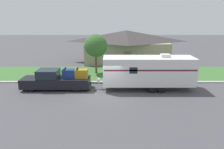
{
  "coord_description": "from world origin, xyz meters",
  "views": [
    {
      "loc": [
        0.44,
        -17.62,
        6.68
      ],
      "look_at": [
        0.48,
        1.8,
        1.4
      ],
      "focal_mm": 35.0,
      "sensor_mm": 36.0,
      "label": 1
    }
  ],
  "objects": [
    {
      "name": "travel_trailer",
      "position": [
        3.79,
        1.8,
        1.76
      ],
      "size": [
        9.3,
        2.42,
        3.31
      ],
      "color": "black",
      "rests_on": "ground_plane"
    },
    {
      "name": "curb_strip",
      "position": [
        0.0,
        3.75,
        0.07
      ],
      "size": [
        80.0,
        0.3,
        0.14
      ],
      "color": "beige",
      "rests_on": "ground_plane"
    },
    {
      "name": "lawn_strip",
      "position": [
        0.0,
        7.4,
        0.01
      ],
      "size": [
        80.0,
        7.0,
        0.03
      ],
      "color": "#3D6B33",
      "rests_on": "ground_plane"
    },
    {
      "name": "house_across_street",
      "position": [
        2.55,
        14.5,
        2.37
      ],
      "size": [
        12.72,
        6.97,
        4.58
      ],
      "color": "gray",
      "rests_on": "ground_plane"
    },
    {
      "name": "mailbox",
      "position": [
        -6.35,
        4.81,
        0.98
      ],
      "size": [
        0.48,
        0.2,
        1.28
      ],
      "color": "brown",
      "rests_on": "ground_plane"
    },
    {
      "name": "tree_in_yard",
      "position": [
        -1.43,
        7.53,
        3.29
      ],
      "size": [
        2.65,
        2.65,
        4.63
      ],
      "color": "brown",
      "rests_on": "ground_plane"
    },
    {
      "name": "ground_plane",
      "position": [
        0.0,
        0.0,
        0.0
      ],
      "size": [
        120.0,
        120.0,
        0.0
      ],
      "primitive_type": "plane",
      "color": "#47474C"
    },
    {
      "name": "pickup_truck",
      "position": [
        -4.71,
        1.8,
        0.87
      ],
      "size": [
        6.39,
        1.94,
        2.0
      ],
      "color": "black",
      "rests_on": "ground_plane"
    }
  ]
}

